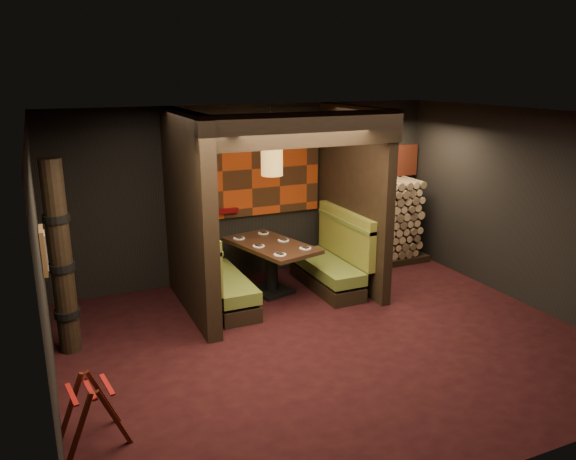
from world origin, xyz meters
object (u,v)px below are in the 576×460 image
Objects in this scene: pendant_lamp at (272,160)px; totem_column at (61,260)px; booth_bench_right at (332,263)px; luggage_rack at (92,410)px; firewood_stack at (381,223)px; dining_table at (271,258)px; booth_bench_left at (218,281)px.

pendant_lamp is 3.21m from totem_column.
totem_column is at bearing -172.14° from booth_bench_right.
booth_bench_right reaches higher than luggage_rack.
firewood_stack is at bearing 31.69° from luggage_rack.
firewood_stack is at bearing 12.62° from dining_table.
totem_column reaches higher than luggage_rack.
booth_bench_right is at bearing -7.50° from pendant_lamp.
totem_column is (-3.01, -0.68, -0.91)m from pendant_lamp.
firewood_stack is at bearing 12.17° from booth_bench_left.
booth_bench_right is 1.63× the size of pendant_lamp.
pendant_lamp reaches higher than booth_bench_left.
firewood_stack reaches higher than booth_bench_right.
dining_table is at bearing 13.63° from totem_column.
booth_bench_right is at bearing 33.11° from luggage_rack.
booth_bench_right is at bearing -10.36° from dining_table.
booth_bench_right is 0.92× the size of firewood_stack.
booth_bench_left is 1.93m from pendant_lamp.
luggage_rack is 6.19m from firewood_stack.
booth_bench_right is 1.56m from firewood_stack.
luggage_rack is (-3.90, -2.54, -0.07)m from booth_bench_right.
booth_bench_left reaches higher than dining_table.
pendant_lamp is 0.57× the size of firewood_stack.
dining_table is at bearing 90.00° from pendant_lamp.
booth_bench_right is 1.01m from dining_table.
firewood_stack is at bearing 13.78° from pendant_lamp.
pendant_lamp is 1.46× the size of luggage_rack.
totem_column reaches higher than booth_bench_left.
firewood_stack is at bearing 13.19° from totem_column.
booth_bench_left is at bearing -168.98° from dining_table.
dining_table is 1.71× the size of pendant_lamp.
booth_bench_left is 0.95m from dining_table.
dining_table is 0.70× the size of totem_column.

